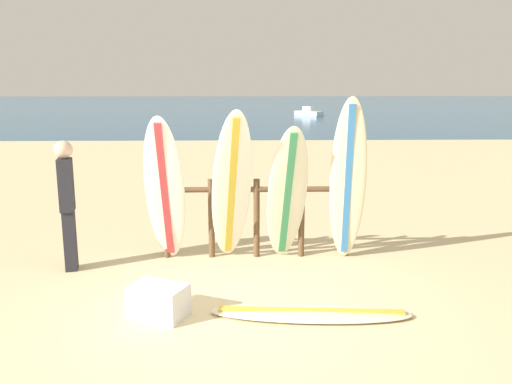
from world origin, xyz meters
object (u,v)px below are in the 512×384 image
object	(u,v)px
surfboard_leaning_left	(232,189)
surfboard_leaning_center	(348,182)
beachgoer_standing	(67,200)
surfboard_leaning_far_left	(165,191)
cooler_box	(158,301)
surfboard_rack	(257,210)
surfboard_leaning_center_left	(287,195)
surfboard_lying_on_sand	(311,313)
small_boat_offshore	(309,112)

from	to	relation	value
surfboard_leaning_left	surfboard_leaning_center	world-z (taller)	surfboard_leaning_center
beachgoer_standing	surfboard_leaning_left	bearing A→B (deg)	0.93
surfboard_leaning_left	surfboard_leaning_far_left	bearing A→B (deg)	173.80
cooler_box	surfboard_rack	bearing A→B (deg)	84.45
surfboard_leaning_center_left	surfboard_lying_on_sand	world-z (taller)	surfboard_leaning_center_left
surfboard_rack	beachgoer_standing	size ratio (longest dim) A/B	1.54
surfboard_leaning_far_left	surfboard_leaning_center	world-z (taller)	surfboard_leaning_center
surfboard_leaning_far_left	cooler_box	world-z (taller)	surfboard_leaning_far_left
beachgoer_standing	surfboard_rack	bearing A→B (deg)	10.67
surfboard_leaning_center	beachgoer_standing	size ratio (longest dim) A/B	1.33
surfboard_rack	surfboard_leaning_center_left	distance (m)	0.61
surfboard_rack	surfboard_lying_on_sand	distance (m)	2.21
surfboard_leaning_center	cooler_box	size ratio (longest dim) A/B	3.93
surfboard_rack	beachgoer_standing	world-z (taller)	beachgoer_standing
beachgoer_standing	small_boat_offshore	size ratio (longest dim) A/B	0.78
surfboard_rack	surfboard_leaning_far_left	size ratio (longest dim) A/B	1.29
surfboard_rack	surfboard_leaning_left	world-z (taller)	surfboard_leaning_left
surfboard_leaning_center_left	beachgoer_standing	xyz separation A→B (m)	(-2.97, -0.14, -0.02)
surfboard_lying_on_sand	beachgoer_standing	bearing A→B (deg)	153.23
surfboard_leaning_center_left	cooler_box	distance (m)	2.42
small_boat_offshore	cooler_box	distance (m)	36.59
surfboard_leaning_center	surfboard_leaning_center_left	bearing A→B (deg)	178.87
surfboard_leaning_far_left	surfboard_leaning_center_left	size ratio (longest dim) A/B	1.06
small_boat_offshore	surfboard_leaning_far_left	bearing A→B (deg)	-100.51
surfboard_leaning_left	cooler_box	world-z (taller)	surfboard_leaning_left
surfboard_rack	small_boat_offshore	size ratio (longest dim) A/B	1.20
surfboard_leaning_center	small_boat_offshore	bearing A→B (deg)	83.59
surfboard_rack	surfboard_leaning_center	xyz separation A→B (m)	(1.25, -0.36, 0.48)
surfboard_lying_on_sand	small_boat_offshore	world-z (taller)	small_boat_offshore
cooler_box	small_boat_offshore	bearing A→B (deg)	104.03
surfboard_leaning_left	surfboard_leaning_center	size ratio (longest dim) A/B	0.94
surfboard_leaning_center_left	small_boat_offshore	world-z (taller)	surfboard_leaning_center_left
cooler_box	surfboard_leaning_center	bearing A→B (deg)	58.66
surfboard_leaning_center	surfboard_lying_on_sand	size ratio (longest dim) A/B	1.05
surfboard_leaning_far_left	surfboard_leaning_left	xyz separation A→B (m)	(0.91, -0.10, 0.05)
surfboard_leaning_left	surfboard_lying_on_sand	xyz separation A→B (m)	(0.89, -1.60, -1.07)
surfboard_leaning_center	small_boat_offshore	world-z (taller)	surfboard_leaning_center
surfboard_rack	cooler_box	xyz separation A→B (m)	(-1.13, -2.01, -0.52)
surfboard_leaning_left	beachgoer_standing	bearing A→B (deg)	-179.07
surfboard_lying_on_sand	small_boat_offshore	xyz separation A→B (m)	(4.58, 36.09, 0.22)
surfboard_leaning_far_left	cooler_box	bearing A→B (deg)	-85.42
small_boat_offshore	cooler_box	size ratio (longest dim) A/B	3.79
surfboard_rack	surfboard_leaning_center_left	bearing A→B (deg)	-39.42
beachgoer_standing	surfboard_lying_on_sand	bearing A→B (deg)	-26.77
surfboard_leaning_far_left	surfboard_leaning_center_left	world-z (taller)	surfboard_leaning_far_left
surfboard_leaning_center_left	surfboard_leaning_center	size ratio (longest dim) A/B	0.84
surfboard_leaning_center	small_boat_offshore	size ratio (longest dim) A/B	1.04
surfboard_leaning_center	surfboard_lying_on_sand	distance (m)	2.16
beachgoer_standing	cooler_box	distance (m)	2.23
surfboard_leaning_center_left	cooler_box	xyz separation A→B (m)	(-1.54, -1.67, -0.82)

